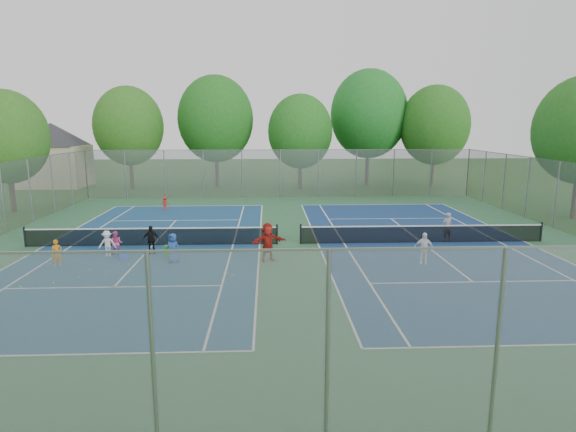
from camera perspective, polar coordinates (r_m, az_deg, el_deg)
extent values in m
plane|color=#25541A|center=(25.01, 0.10, -3.36)|extent=(120.00, 120.00, 0.00)
cube|color=#2E623E|center=(25.01, 0.10, -3.35)|extent=(32.00, 32.00, 0.01)
cube|color=navy|center=(25.68, -15.73, -3.37)|extent=(10.97, 23.77, 0.01)
cube|color=navy|center=(26.26, 15.56, -3.04)|extent=(10.97, 23.77, 0.01)
cube|color=black|center=(25.58, -15.78, -2.41)|extent=(12.87, 0.10, 0.91)
cube|color=black|center=(26.16, 15.61, -2.11)|extent=(12.87, 0.10, 0.91)
cube|color=gray|center=(40.44, -0.92, 5.03)|extent=(32.00, 0.10, 4.00)
cube|color=gray|center=(9.29, 4.69, -15.96)|extent=(32.00, 0.10, 4.00)
cube|color=#B7A88C|center=(52.72, -25.95, 5.32)|extent=(6.00, 5.00, 4.00)
pyramid|color=#2D2D33|center=(52.55, -26.34, 9.88)|extent=(11.03, 11.03, 2.20)
cylinder|color=#443326|center=(48.19, -18.07, 5.16)|extent=(0.36, 0.36, 3.50)
ellipsoid|color=#2D631C|center=(47.98, -18.37, 10.09)|extent=(6.40, 6.40, 7.36)
cylinder|color=#443326|center=(47.66, -8.42, 5.73)|extent=(0.36, 0.36, 3.85)
ellipsoid|color=#20601B|center=(47.46, -8.57, 11.30)|extent=(7.20, 7.20, 8.28)
cylinder|color=#443326|center=(45.55, 1.44, 5.16)|extent=(0.36, 0.36, 3.15)
ellipsoid|color=#22651D|center=(45.32, 1.46, 9.98)|extent=(6.00, 6.00, 6.90)
cylinder|color=#443326|center=(49.42, 9.37, 6.09)|extent=(0.36, 0.36, 4.20)
ellipsoid|color=#1D6722|center=(49.26, 9.56, 11.83)|extent=(7.60, 7.60, 8.74)
cylinder|color=#443326|center=(49.13, 16.73, 5.33)|extent=(0.36, 0.36, 3.50)
ellipsoid|color=#265F1B|center=(48.93, 17.01, 10.26)|extent=(6.60, 6.60, 7.59)
cylinder|color=#443326|center=(38.89, -29.91, 2.70)|extent=(0.36, 0.36, 3.15)
ellipsoid|color=#2D601C|center=(38.63, -30.43, 8.09)|extent=(5.60, 5.60, 6.44)
cylinder|color=#443326|center=(36.55, 30.93, 2.43)|extent=(0.36, 0.36, 3.50)
cube|color=#193CC0|center=(23.56, -18.98, -4.47)|extent=(0.51, 0.51, 0.33)
cube|color=green|center=(23.35, -14.11, -4.06)|extent=(0.32, 0.32, 0.54)
imported|color=orange|center=(23.39, -25.72, -3.99)|extent=(0.51, 0.43, 1.20)
imported|color=#D1518E|center=(24.21, -19.67, -3.07)|extent=(0.57, 0.45, 1.17)
imported|color=silver|center=(24.15, -20.62, -3.09)|extent=(0.83, 0.51, 1.24)
imported|color=black|center=(23.98, -15.94, -2.72)|extent=(0.87, 0.53, 1.38)
imported|color=#274E90|center=(22.20, -13.48, -3.72)|extent=(0.77, 0.63, 1.36)
imported|color=#A32017|center=(21.78, -2.41, -3.13)|extent=(1.73, 1.09, 1.78)
imported|color=red|center=(35.71, -14.37, 1.46)|extent=(0.72, 0.53, 1.00)
imported|color=#949496|center=(27.00, 18.35, -1.20)|extent=(0.63, 0.49, 1.52)
imported|color=white|center=(22.27, 15.79, -3.69)|extent=(0.90, 0.54, 1.43)
sphere|color=#CED631|center=(19.76, -19.86, -7.87)|extent=(0.07, 0.07, 0.07)
sphere|color=#DAED37|center=(21.16, -29.09, -7.39)|extent=(0.07, 0.07, 0.07)
sphere|color=#B4D732|center=(24.76, -21.97, -4.25)|extent=(0.07, 0.07, 0.07)
sphere|color=#CFEC36|center=(21.07, -26.02, -7.18)|extent=(0.07, 0.07, 0.07)
sphere|color=#B2C22D|center=(19.65, -10.24, -7.49)|extent=(0.07, 0.07, 0.07)
sphere|color=gold|center=(21.38, -23.55, -6.72)|extent=(0.07, 0.07, 0.07)
sphere|color=#C8DD33|center=(20.07, -6.61, -6.98)|extent=(0.07, 0.07, 0.07)
sphere|color=#C6DA32|center=(22.50, -18.35, -5.49)|extent=(0.07, 0.07, 0.07)
sphere|color=#CAE735|center=(23.94, -26.37, -5.11)|extent=(0.07, 0.07, 0.07)
sphere|color=#C4E735|center=(22.25, -22.44, -5.96)|extent=(0.07, 0.07, 0.07)
sphere|color=yellow|center=(22.50, -28.76, -6.32)|extent=(0.07, 0.07, 0.07)
sphere|color=#CFD832|center=(21.60, -20.81, -6.34)|extent=(0.07, 0.07, 0.07)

